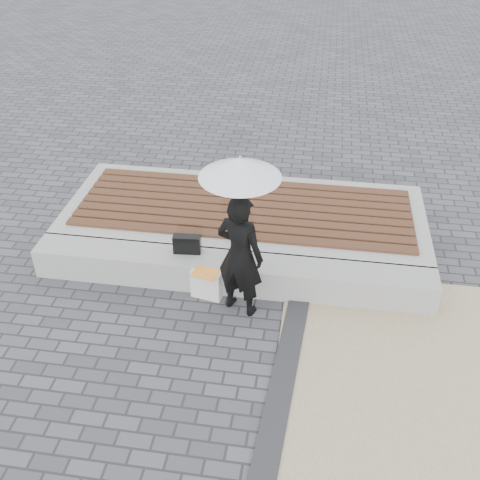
# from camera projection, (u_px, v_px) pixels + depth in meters

# --- Properties ---
(ground) EXTENTS (80.00, 80.00, 0.00)m
(ground) POSITION_uv_depth(u_px,v_px,m) (205.00, 382.00, 5.83)
(ground) COLOR #4A4A4F
(ground) RESTS_ON ground
(edging_band) EXTENTS (0.61, 5.20, 0.04)m
(edging_band) POSITION_uv_depth(u_px,v_px,m) (272.00, 431.00, 5.33)
(edging_band) COLOR #2A2A2C
(edging_band) RESTS_ON ground
(seating_ledge) EXTENTS (5.00, 0.45, 0.40)m
(seating_ledge) POSITION_uv_depth(u_px,v_px,m) (230.00, 272.00, 7.01)
(seating_ledge) COLOR gray
(seating_ledge) RESTS_ON ground
(timber_platform) EXTENTS (5.00, 2.00, 0.40)m
(timber_platform) POSITION_uv_depth(u_px,v_px,m) (244.00, 220.00, 7.98)
(timber_platform) COLOR #ABABA6
(timber_platform) RESTS_ON ground
(timber_decking) EXTENTS (4.60, 1.60, 0.04)m
(timber_decking) POSITION_uv_depth(u_px,v_px,m) (244.00, 207.00, 7.85)
(timber_decking) COLOR #56341F
(timber_decking) RESTS_ON timber_platform
(woman) EXTENTS (0.67, 0.55, 1.57)m
(woman) POSITION_uv_depth(u_px,v_px,m) (240.00, 256.00, 6.32)
(woman) COLOR black
(woman) RESTS_ON ground
(parasol) EXTENTS (0.86, 0.86, 1.10)m
(parasol) POSITION_uv_depth(u_px,v_px,m) (240.00, 168.00, 5.68)
(parasol) COLOR silver
(parasol) RESTS_ON ground
(handbag) EXTENTS (0.35, 0.15, 0.24)m
(handbag) POSITION_uv_depth(u_px,v_px,m) (187.00, 244.00, 6.96)
(handbag) COLOR black
(handbag) RESTS_ON seating_ledge
(canvas_tote) EXTENTS (0.40, 0.23, 0.39)m
(canvas_tote) POSITION_uv_depth(u_px,v_px,m) (207.00, 284.00, 6.84)
(canvas_tote) COLOR silver
(canvas_tote) RESTS_ON ground
(magazine) EXTENTS (0.33, 0.27, 0.01)m
(magazine) POSITION_uv_depth(u_px,v_px,m) (205.00, 273.00, 6.68)
(magazine) COLOR red
(magazine) RESTS_ON canvas_tote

